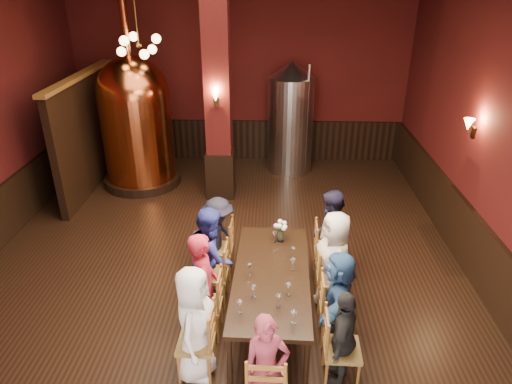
{
  "coord_description": "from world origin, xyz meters",
  "views": [
    {
      "loc": [
        0.78,
        -6.08,
        4.37
      ],
      "look_at": [
        0.55,
        0.2,
        1.33
      ],
      "focal_mm": 32.0,
      "sensor_mm": 36.0,
      "label": 1
    }
  ],
  "objects_px": {
    "steel_vessel": "(291,118)",
    "dining_table": "(271,277)",
    "person_2": "(212,257)",
    "copper_kettle": "(136,121)",
    "person_0": "(195,324)",
    "rose_vase": "(281,228)",
    "person_1": "(204,286)"
  },
  "relations": [
    {
      "from": "person_0",
      "to": "copper_kettle",
      "type": "relative_size",
      "value": 0.37
    },
    {
      "from": "steel_vessel",
      "to": "copper_kettle",
      "type": "bearing_deg",
      "value": -164.23
    },
    {
      "from": "copper_kettle",
      "to": "steel_vessel",
      "type": "relative_size",
      "value": 1.56
    },
    {
      "from": "steel_vessel",
      "to": "rose_vase",
      "type": "bearing_deg",
      "value": -93.46
    },
    {
      "from": "person_1",
      "to": "copper_kettle",
      "type": "bearing_deg",
      "value": 9.53
    },
    {
      "from": "person_1",
      "to": "person_2",
      "type": "distance_m",
      "value": 0.66
    },
    {
      "from": "dining_table",
      "to": "steel_vessel",
      "type": "distance_m",
      "value": 5.44
    },
    {
      "from": "rose_vase",
      "to": "dining_table",
      "type": "bearing_deg",
      "value": -99.07
    },
    {
      "from": "dining_table",
      "to": "person_1",
      "type": "height_order",
      "value": "person_1"
    },
    {
      "from": "copper_kettle",
      "to": "dining_table",
      "type": "bearing_deg",
      "value": -56.31
    },
    {
      "from": "dining_table",
      "to": "person_1",
      "type": "xyz_separation_m",
      "value": [
        -0.86,
        -0.31,
        0.07
      ]
    },
    {
      "from": "person_1",
      "to": "rose_vase",
      "type": "distance_m",
      "value": 1.51
    },
    {
      "from": "person_2",
      "to": "person_1",
      "type": "bearing_deg",
      "value": 169.63
    },
    {
      "from": "dining_table",
      "to": "person_2",
      "type": "xyz_separation_m",
      "value": [
        -0.84,
        0.35,
        0.08
      ]
    },
    {
      "from": "steel_vessel",
      "to": "person_1",
      "type": "bearing_deg",
      "value": -102.53
    },
    {
      "from": "dining_table",
      "to": "person_2",
      "type": "distance_m",
      "value": 0.91
    },
    {
      "from": "person_1",
      "to": "person_2",
      "type": "relative_size",
      "value": 1.0
    },
    {
      "from": "steel_vessel",
      "to": "dining_table",
      "type": "bearing_deg",
      "value": -94.32
    },
    {
      "from": "person_2",
      "to": "steel_vessel",
      "type": "height_order",
      "value": "steel_vessel"
    },
    {
      "from": "person_2",
      "to": "rose_vase",
      "type": "relative_size",
      "value": 4.45
    },
    {
      "from": "dining_table",
      "to": "rose_vase",
      "type": "distance_m",
      "value": 0.88
    },
    {
      "from": "copper_kettle",
      "to": "rose_vase",
      "type": "height_order",
      "value": "copper_kettle"
    },
    {
      "from": "dining_table",
      "to": "person_2",
      "type": "relative_size",
      "value": 1.59
    },
    {
      "from": "dining_table",
      "to": "rose_vase",
      "type": "height_order",
      "value": "rose_vase"
    },
    {
      "from": "person_2",
      "to": "copper_kettle",
      "type": "height_order",
      "value": "copper_kettle"
    },
    {
      "from": "person_0",
      "to": "rose_vase",
      "type": "distance_m",
      "value": 2.07
    },
    {
      "from": "person_1",
      "to": "steel_vessel",
      "type": "xyz_separation_m",
      "value": [
        1.27,
        5.7,
        0.53
      ]
    },
    {
      "from": "person_0",
      "to": "steel_vessel",
      "type": "relative_size",
      "value": 0.57
    },
    {
      "from": "copper_kettle",
      "to": "steel_vessel",
      "type": "bearing_deg",
      "value": 15.77
    },
    {
      "from": "dining_table",
      "to": "person_0",
      "type": "relative_size",
      "value": 1.64
    },
    {
      "from": "dining_table",
      "to": "steel_vessel",
      "type": "relative_size",
      "value": 0.94
    },
    {
      "from": "dining_table",
      "to": "person_1",
      "type": "relative_size",
      "value": 1.59
    }
  ]
}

